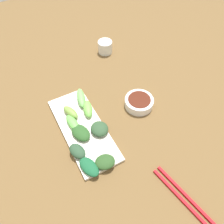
% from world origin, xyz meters
% --- Properties ---
extents(tabletop, '(2.10, 2.10, 0.02)m').
position_xyz_m(tabletop, '(0.00, 0.00, 0.01)').
color(tabletop, brown).
rests_on(tabletop, ground).
extents(sauce_bowl, '(0.10, 0.10, 0.03)m').
position_xyz_m(sauce_bowl, '(-0.13, -0.02, 0.04)').
color(sauce_bowl, white).
rests_on(sauce_bowl, tabletop).
extents(serving_plate, '(0.13, 0.33, 0.01)m').
position_xyz_m(serving_plate, '(0.09, -0.02, 0.03)').
color(serving_plate, silver).
rests_on(serving_plate, tabletop).
extents(broccoli_stalk_0, '(0.05, 0.07, 0.03)m').
position_xyz_m(broccoli_stalk_0, '(0.11, -0.09, 0.04)').
color(broccoli_stalk_0, '#769F42').
rests_on(broccoli_stalk_0, serving_plate).
extents(broccoli_stalk_1, '(0.05, 0.08, 0.03)m').
position_xyz_m(broccoli_stalk_1, '(0.05, -0.08, 0.05)').
color(broccoli_stalk_1, '#6EBB4B').
rests_on(broccoli_stalk_1, serving_plate).
extents(broccoli_leafy_2, '(0.07, 0.08, 0.02)m').
position_xyz_m(broccoli_leafy_2, '(0.11, 0.00, 0.04)').
color(broccoli_leafy_2, '#275021').
rests_on(broccoli_leafy_2, serving_plate).
extents(broccoli_leafy_3, '(0.06, 0.08, 0.02)m').
position_xyz_m(broccoli_leafy_3, '(0.14, 0.12, 0.04)').
color(broccoli_leafy_3, '#195732').
rests_on(broccoli_leafy_3, serving_plate).
extents(broccoli_leafy_4, '(0.06, 0.07, 0.03)m').
position_xyz_m(broccoli_leafy_4, '(0.15, 0.06, 0.04)').
color(broccoli_leafy_4, '#2A472F').
rests_on(broccoli_leafy_4, serving_plate).
extents(broccoli_leafy_5, '(0.07, 0.07, 0.02)m').
position_xyz_m(broccoli_leafy_5, '(0.09, 0.13, 0.04)').
color(broccoli_leafy_5, '#284A20').
rests_on(broccoli_leafy_5, serving_plate).
extents(broccoli_stalk_6, '(0.04, 0.08, 0.02)m').
position_xyz_m(broccoli_stalk_6, '(0.12, -0.05, 0.04)').
color(broccoli_stalk_6, '#62B44C').
rests_on(broccoli_stalk_6, serving_plate).
extents(broccoli_stalk_7, '(0.05, 0.10, 0.03)m').
position_xyz_m(broccoli_stalk_7, '(0.05, -0.14, 0.05)').
color(broccoli_stalk_7, '#6EB55A').
rests_on(broccoli_stalk_7, serving_plate).
extents(broccoli_leafy_8, '(0.06, 0.07, 0.03)m').
position_xyz_m(broccoli_leafy_8, '(0.05, 0.02, 0.04)').
color(broccoli_leafy_8, '#2C492D').
rests_on(broccoli_leafy_8, serving_plate).
extents(chopsticks, '(0.07, 0.23, 0.01)m').
position_xyz_m(chopsticks, '(-0.06, 0.33, 0.02)').
color(chopsticks, red).
rests_on(chopsticks, tabletop).
extents(tea_cup, '(0.06, 0.06, 0.05)m').
position_xyz_m(tea_cup, '(-0.17, -0.36, 0.05)').
color(tea_cup, silver).
rests_on(tea_cup, tabletop).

